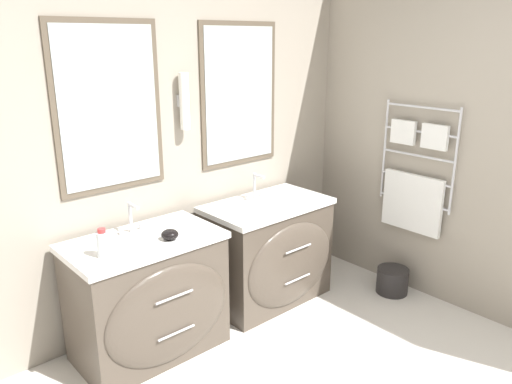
{
  "coord_description": "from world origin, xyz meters",
  "views": [
    {
      "loc": [
        -1.69,
        -0.67,
        1.97
      ],
      "look_at": [
        0.28,
        1.55,
        1.04
      ],
      "focal_mm": 35.0,
      "sensor_mm": 36.0,
      "label": 1
    }
  ],
  "objects_px": {
    "amenity_bowl": "(170,234)",
    "waste_bin": "(392,280)",
    "vanity_right": "(270,251)",
    "vanity_left": "(150,296)",
    "toiletry_bottle": "(103,244)"
  },
  "relations": [
    {
      "from": "vanity_left",
      "to": "waste_bin",
      "type": "distance_m",
      "value": 1.95
    },
    {
      "from": "toiletry_bottle",
      "to": "waste_bin",
      "type": "relative_size",
      "value": 0.67
    },
    {
      "from": "vanity_right",
      "to": "amenity_bowl",
      "type": "relative_size",
      "value": 8.82
    },
    {
      "from": "vanity_right",
      "to": "waste_bin",
      "type": "height_order",
      "value": "vanity_right"
    },
    {
      "from": "vanity_left",
      "to": "vanity_right",
      "type": "distance_m",
      "value": 1.04
    },
    {
      "from": "vanity_left",
      "to": "toiletry_bottle",
      "type": "bearing_deg",
      "value": -169.33
    },
    {
      "from": "toiletry_bottle",
      "to": "waste_bin",
      "type": "height_order",
      "value": "toiletry_bottle"
    },
    {
      "from": "waste_bin",
      "to": "amenity_bowl",
      "type": "bearing_deg",
      "value": 164.33
    },
    {
      "from": "vanity_right",
      "to": "toiletry_bottle",
      "type": "bearing_deg",
      "value": -177.6
    },
    {
      "from": "amenity_bowl",
      "to": "waste_bin",
      "type": "bearing_deg",
      "value": -15.67
    },
    {
      "from": "vanity_right",
      "to": "toiletry_bottle",
      "type": "xyz_separation_m",
      "value": [
        -1.33,
        -0.06,
        0.46
      ]
    },
    {
      "from": "amenity_bowl",
      "to": "toiletry_bottle",
      "type": "bearing_deg",
      "value": 175.67
    },
    {
      "from": "vanity_right",
      "to": "toiletry_bottle",
      "type": "distance_m",
      "value": 1.41
    },
    {
      "from": "vanity_left",
      "to": "waste_bin",
      "type": "relative_size",
      "value": 3.75
    },
    {
      "from": "vanity_right",
      "to": "waste_bin",
      "type": "relative_size",
      "value": 3.75
    }
  ]
}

